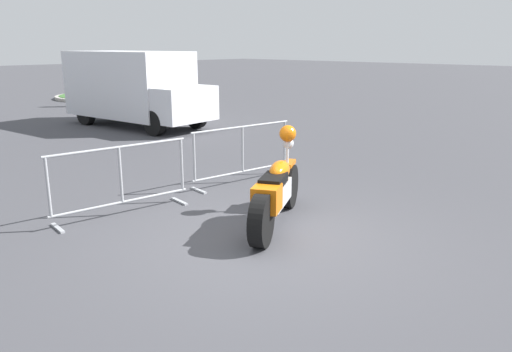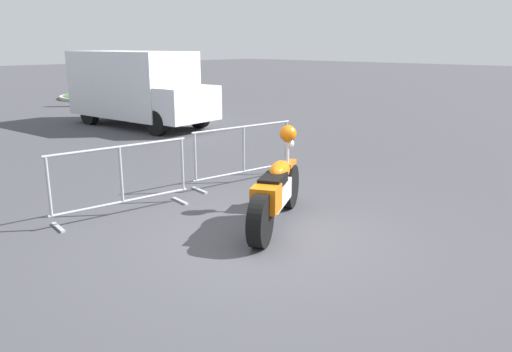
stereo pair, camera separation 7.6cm
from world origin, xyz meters
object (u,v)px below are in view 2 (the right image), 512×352
object	(u,v)px
delivery_van	(137,86)
crowd_barrier_far	(244,153)
pedestrian	(92,84)
motorcycle	(276,191)
crowd_barrier_near	(121,179)

from	to	relation	value
delivery_van	crowd_barrier_far	bearing A→B (deg)	-24.25
crowd_barrier_far	delivery_van	xyz separation A→B (m)	(2.40, 7.21, 0.69)
crowd_barrier_far	pedestrian	distance (m)	13.61
pedestrian	crowd_barrier_far	bearing A→B (deg)	-171.18
motorcycle	crowd_barrier_near	size ratio (longest dim) A/B	0.99
crowd_barrier_near	crowd_barrier_far	world-z (taller)	same
crowd_barrier_near	delivery_van	distance (m)	8.79
delivery_van	pedestrian	bearing A→B (deg)	159.23
delivery_van	pedestrian	xyz separation A→B (m)	(1.55, 5.81, -0.32)
crowd_barrier_near	pedestrian	size ratio (longest dim) A/B	1.30
motorcycle	delivery_van	size ratio (longest dim) A/B	0.42
crowd_barrier_near	crowd_barrier_far	size ratio (longest dim) A/B	1.00
crowd_barrier_far	delivery_van	size ratio (longest dim) A/B	0.42
crowd_barrier_near	delivery_van	size ratio (longest dim) A/B	0.42
motorcycle	crowd_barrier_far	distance (m)	2.36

